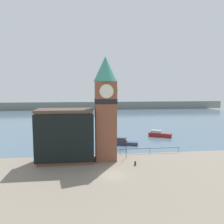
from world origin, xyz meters
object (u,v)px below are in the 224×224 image
at_px(boat_near, 125,142).
at_px(lamp_post, 126,145).
at_px(boat_far, 159,134).
at_px(mooring_bollard_near, 135,163).
at_px(pier_building, 65,135).
at_px(clock_tower, 106,106).

bearing_deg(boat_near, lamp_post, -82.37).
relative_size(boat_far, mooring_bollard_near, 8.24).
height_order(boat_near, boat_far, boat_far).
height_order(boat_far, lamp_post, lamp_post).
height_order(boat_near, lamp_post, lamp_post).
height_order(boat_near, mooring_bollard_near, boat_near).
bearing_deg(boat_far, pier_building, -113.55).
distance_m(boat_near, boat_far, 13.82).
relative_size(clock_tower, boat_far, 3.10).
distance_m(pier_building, mooring_bollard_near, 13.85).
relative_size(clock_tower, boat_near, 3.32).
distance_m(boat_near, lamp_post, 10.40).
bearing_deg(boat_near, boat_far, 50.46).
relative_size(clock_tower, mooring_bollard_near, 25.54).
distance_m(clock_tower, mooring_bollard_near, 11.90).
bearing_deg(lamp_post, clock_tower, -179.10).
bearing_deg(lamp_post, mooring_bollard_near, -78.51).
xyz_separation_m(pier_building, boat_near, (13.21, 10.55, -4.35)).
bearing_deg(clock_tower, lamp_post, 0.90).
bearing_deg(boat_near, pier_building, -125.10).
xyz_separation_m(clock_tower, lamp_post, (4.07, 0.06, -7.70)).
bearing_deg(boat_far, lamp_post, -96.19).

